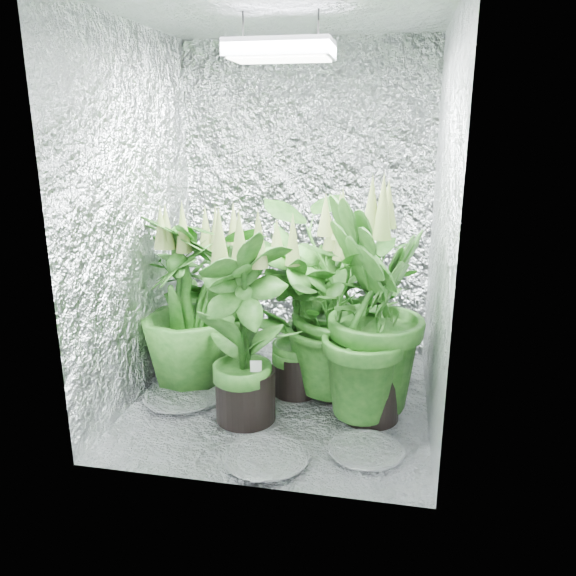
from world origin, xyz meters
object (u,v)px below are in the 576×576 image
(plant_e, at_px, (341,302))
(plant_f, at_px, (244,330))
(grow_lamp, at_px, (280,50))
(plant_g, at_px, (374,313))
(plant_a, at_px, (221,292))
(plant_b, at_px, (296,315))
(plant_d, at_px, (186,305))
(circulation_fan, at_px, (392,351))
(plant_c, at_px, (339,304))

(plant_e, bearing_deg, plant_f, -139.90)
(grow_lamp, bearing_deg, plant_g, -11.76)
(plant_a, height_order, plant_g, plant_g)
(grow_lamp, bearing_deg, plant_b, 60.25)
(plant_d, height_order, plant_f, plant_f)
(plant_b, distance_m, plant_d, 0.63)
(plant_d, xyz_separation_m, plant_g, (1.06, -0.18, 0.08))
(plant_b, bearing_deg, plant_e, 6.76)
(plant_b, bearing_deg, plant_g, -25.92)
(circulation_fan, bearing_deg, plant_c, -158.22)
(plant_c, relative_size, plant_e, 0.82)
(plant_f, height_order, plant_g, plant_g)
(plant_a, distance_m, plant_b, 0.61)
(plant_b, bearing_deg, plant_d, -177.20)
(circulation_fan, bearing_deg, plant_g, -90.14)
(plant_a, distance_m, plant_g, 1.10)
(plant_b, height_order, plant_d, plant_d)
(plant_d, bearing_deg, plant_a, 73.72)
(plant_f, bearing_deg, plant_a, 116.73)
(plant_a, relative_size, plant_b, 1.00)
(plant_d, distance_m, plant_g, 1.08)
(plant_g, bearing_deg, plant_d, 170.39)
(plant_a, distance_m, circulation_fan, 1.12)
(plant_f, distance_m, circulation_fan, 1.07)
(plant_e, height_order, circulation_fan, plant_e)
(plant_e, bearing_deg, plant_a, 160.52)
(plant_f, relative_size, plant_g, 0.88)
(plant_b, distance_m, plant_g, 0.50)
(grow_lamp, relative_size, plant_c, 0.50)
(plant_c, distance_m, circulation_fan, 0.45)
(plant_a, height_order, plant_d, plant_d)
(grow_lamp, height_order, plant_e, grow_lamp)
(plant_c, relative_size, plant_f, 0.92)
(grow_lamp, height_order, plant_g, grow_lamp)
(plant_g, bearing_deg, plant_f, -167.79)
(plant_g, bearing_deg, plant_a, 151.92)
(plant_c, height_order, plant_f, plant_f)
(plant_c, relative_size, circulation_fan, 2.75)
(grow_lamp, height_order, circulation_fan, grow_lamp)
(plant_f, height_order, circulation_fan, plant_f)
(plant_e, height_order, plant_g, plant_g)
(grow_lamp, xyz_separation_m, plant_c, (0.27, 0.39, -1.37))
(plant_b, bearing_deg, plant_f, -120.18)
(plant_c, xyz_separation_m, plant_d, (-0.84, -0.31, 0.05))
(plant_a, relative_size, plant_c, 1.02)
(grow_lamp, bearing_deg, plant_f, -120.37)
(grow_lamp, relative_size, circulation_fan, 1.37)
(plant_g, bearing_deg, circulation_fan, 79.97)
(grow_lamp, relative_size, plant_f, 0.46)
(plant_a, distance_m, plant_e, 0.83)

